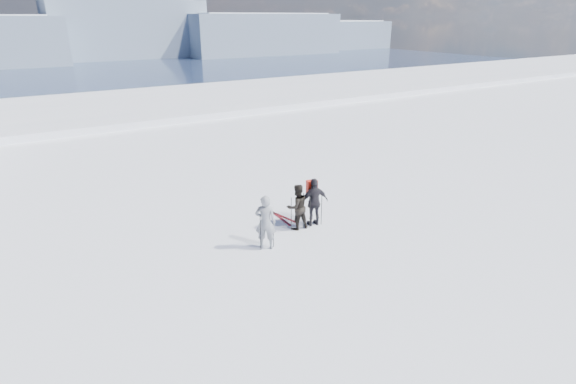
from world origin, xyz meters
The scene contains 8 objects.
lake_basin centered at (0.00, 30.00, -6.50)m, with size 820.00×820.00×71.62m.
far_mountain_range centered at (29.60, 454.78, -7.19)m, with size 770.00×110.00×53.00m.
skier_grey centered at (-3.44, 2.29, 0.95)m, with size 0.69×0.45×1.89m, color gray.
skier_dark centered at (-1.75, 2.98, 0.86)m, with size 0.83×0.65×1.72m, color black.
skier_pack centered at (-1.04, 2.91, 0.92)m, with size 1.07×0.45×1.83m, color black.
backpack centered at (-0.99, 3.16, 2.11)m, with size 0.39×0.22×0.55m, color red.
ski_poles centered at (-2.06, 2.66, 0.65)m, with size 2.90×0.78×1.37m.
skis_loose centered at (-1.74, 4.12, 0.01)m, with size 0.48×1.70×0.03m.
Camera 1 is at (-9.88, -9.52, 7.27)m, focal length 28.00 mm.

